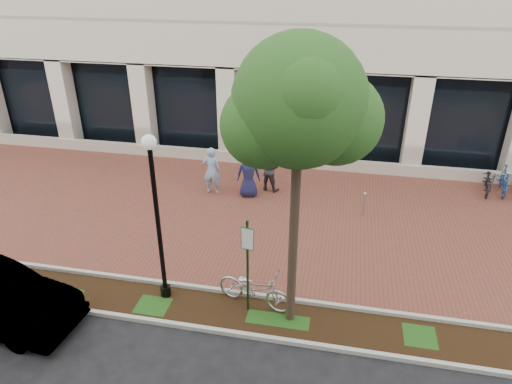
% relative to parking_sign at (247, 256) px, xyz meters
% --- Properties ---
extents(ground, '(120.00, 120.00, 0.00)m').
position_rel_parking_sign_xyz_m(ground, '(-1.06, 5.05, -1.70)').
color(ground, black).
rests_on(ground, ground).
extents(brick_plaza, '(40.00, 9.00, 0.01)m').
position_rel_parking_sign_xyz_m(brick_plaza, '(-1.06, 5.05, -1.69)').
color(brick_plaza, brown).
rests_on(brick_plaza, ground).
extents(planting_strip, '(40.00, 1.50, 0.01)m').
position_rel_parking_sign_xyz_m(planting_strip, '(-1.06, -0.20, -1.69)').
color(planting_strip, black).
rests_on(planting_strip, ground).
extents(curb_plaza_side, '(40.00, 0.12, 0.12)m').
position_rel_parking_sign_xyz_m(curb_plaza_side, '(-1.06, 0.55, -1.64)').
color(curb_plaza_side, '#B6B6AC').
rests_on(curb_plaza_side, ground).
extents(curb_street_side, '(40.00, 0.12, 0.12)m').
position_rel_parking_sign_xyz_m(curb_street_side, '(-1.06, -0.95, -1.64)').
color(curb_street_side, '#B6B6AC').
rests_on(curb_street_side, ground).
extents(parking_sign, '(0.34, 0.07, 2.70)m').
position_rel_parking_sign_xyz_m(parking_sign, '(0.00, 0.00, 0.00)').
color(parking_sign, '#163D1B').
rests_on(parking_sign, ground).
extents(lamppost, '(0.36, 0.36, 4.63)m').
position_rel_parking_sign_xyz_m(lamppost, '(-2.32, 0.14, 0.91)').
color(lamppost, black).
rests_on(lamppost, ground).
extents(street_tree, '(3.31, 2.76, 7.03)m').
position_rel_parking_sign_xyz_m(street_tree, '(1.16, -0.05, 3.76)').
color(street_tree, '#4B3B2B').
rests_on(street_tree, ground).
extents(locked_bicycle, '(2.16, 1.16, 1.08)m').
position_rel_parking_sign_xyz_m(locked_bicycle, '(0.12, 0.26, -1.16)').
color(locked_bicycle, silver).
rests_on(locked_bicycle, ground).
extents(pedestrian_left, '(0.70, 0.47, 1.90)m').
position_rel_parking_sign_xyz_m(pedestrian_left, '(-2.82, 6.38, -0.75)').
color(pedestrian_left, '#92B0DA').
rests_on(pedestrian_left, ground).
extents(pedestrian_mid, '(1.01, 0.86, 1.80)m').
position_rel_parking_sign_xyz_m(pedestrian_mid, '(-0.70, 7.10, -0.80)').
color(pedestrian_mid, '#2B2A2F').
rests_on(pedestrian_mid, ground).
extents(pedestrian_right, '(0.98, 0.73, 1.82)m').
position_rel_parking_sign_xyz_m(pedestrian_right, '(-1.38, 6.40, -0.79)').
color(pedestrian_right, '#1B1D45').
rests_on(pedestrian_right, ground).
extents(bollard, '(0.12, 0.12, 0.92)m').
position_rel_parking_sign_xyz_m(bollard, '(2.97, 5.72, -1.23)').
color(bollard, silver).
rests_on(bollard, ground).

